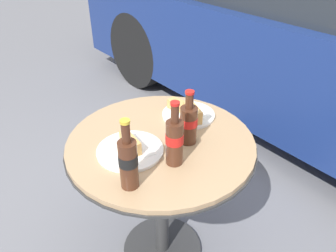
{
  "coord_description": "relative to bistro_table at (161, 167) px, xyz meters",
  "views": [
    {
      "loc": [
        0.85,
        -0.66,
        1.46
      ],
      "look_at": [
        0.0,
        0.04,
        0.75
      ],
      "focal_mm": 35.0,
      "sensor_mm": 36.0,
      "label": 1
    }
  ],
  "objects": [
    {
      "name": "lunch_plate_near",
      "position": [
        -0.06,
        0.21,
        0.16
      ],
      "size": [
        0.24,
        0.24,
        0.07
      ],
      "color": "white",
      "rests_on": "bistro_table"
    },
    {
      "name": "cola_bottle_left",
      "position": [
        0.14,
        -0.05,
        0.24
      ],
      "size": [
        0.06,
        0.06,
        0.25
      ],
      "color": "#4C2819",
      "rests_on": "bistro_table"
    },
    {
      "name": "cola_bottle_right",
      "position": [
        0.08,
        0.08,
        0.23
      ],
      "size": [
        0.07,
        0.07,
        0.22
      ],
      "color": "#4C2819",
      "rests_on": "bistro_table"
    },
    {
      "name": "lunch_plate_far",
      "position": [
        -0.01,
        -0.14,
        0.16
      ],
      "size": [
        0.26,
        0.26,
        0.07
      ],
      "color": "white",
      "rests_on": "bistro_table"
    },
    {
      "name": "cola_bottle_center",
      "position": [
        0.14,
        -0.24,
        0.25
      ],
      "size": [
        0.06,
        0.06,
        0.26
      ],
      "color": "#4C2819",
      "rests_on": "bistro_table"
    },
    {
      "name": "parked_car",
      "position": [
        -0.49,
        1.86,
        0.1
      ],
      "size": [
        3.96,
        1.8,
        1.33
      ],
      "color": "navy",
      "rests_on": "ground_plane"
    },
    {
      "name": "ground_plane",
      "position": [
        0.0,
        0.0,
        -0.55
      ],
      "size": [
        30.0,
        30.0,
        0.0
      ],
      "primitive_type": "plane",
      "color": "slate"
    },
    {
      "name": "bistro_table",
      "position": [
        0.0,
        0.0,
        0.0
      ],
      "size": [
        0.77,
        0.77,
        0.7
      ],
      "color": "#333333",
      "rests_on": "ground_plane"
    }
  ]
}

